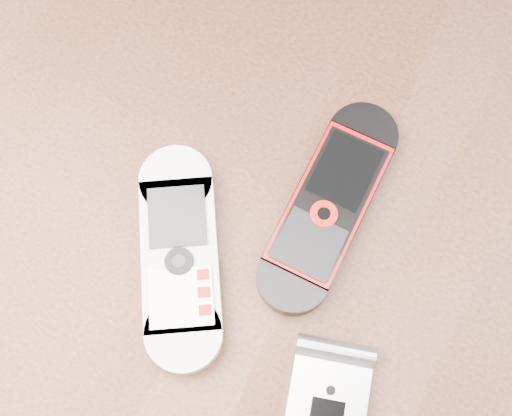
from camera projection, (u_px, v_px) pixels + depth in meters
name	position (u px, v px, depth m)	size (l,w,h in m)	color
ground	(253.00, 346.00, 1.22)	(4.00, 4.00, 0.00)	#472B19
table	(251.00, 248.00, 0.61)	(1.20, 0.80, 0.75)	black
nokia_white	(180.00, 256.00, 0.49)	(0.05, 0.16, 0.02)	white
nokia_black_red	(329.00, 205.00, 0.50)	(0.05, 0.17, 0.02)	black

